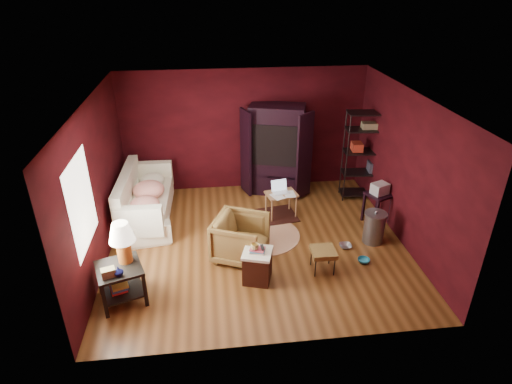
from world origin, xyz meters
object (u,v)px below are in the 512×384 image
Objects in this scene: armchair at (240,236)px; tv_armoire at (276,149)px; sofa at (147,202)px; hamper at (257,265)px; side_table at (121,255)px; laptop_desk at (281,195)px; wire_shelving at (367,152)px.

armchair is 0.43× the size of tv_armoire.
hamper is at bearing -144.72° from sofa.
side_table is 3.64m from laptop_desk.
armchair is 1.16× the size of laptop_desk.
laptop_desk is at bearing -11.52° from armchair.
side_table is 5.66m from wire_shelving.
tv_armoire is (0.07, 1.14, 0.60)m from laptop_desk.
sofa is 1.65× the size of side_table.
hamper is 0.32× the size of tv_armoire.
side_table is 1.70× the size of laptop_desk.
side_table is at bearing -154.03° from laptop_desk.
laptop_desk is at bearing 70.00° from hamper.
tv_armoire reaches higher than armchair.
wire_shelving is at bearing 44.37° from hamper.
hamper is at bearing -130.14° from wire_shelving.
wire_shelving is (4.87, 2.85, 0.32)m from side_table.
tv_armoire is at bearing 75.59° from hamper.
side_table is 0.65× the size of wire_shelving.
tv_armoire reaches higher than sofa.
wire_shelving reaches higher than sofa.
armchair is 3.66m from wire_shelving.
sofa is 2.78m from laptop_desk.
sofa is 3.08m from tv_armoire.
tv_armoire is (2.84, 0.97, 0.65)m from sofa.
side_table is at bearing -144.16° from wire_shelving.
wire_shelving is at bearing -32.42° from armchair.
side_table is at bearing 136.82° from armchair.
sofa is 2.80× the size of laptop_desk.
tv_armoire is at bearing 0.96° from armchair.
wire_shelving is (2.76, 2.70, 0.81)m from hamper.
hamper is (0.22, -0.67, -0.15)m from armchair.
side_table is 2.01× the size of hamper.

